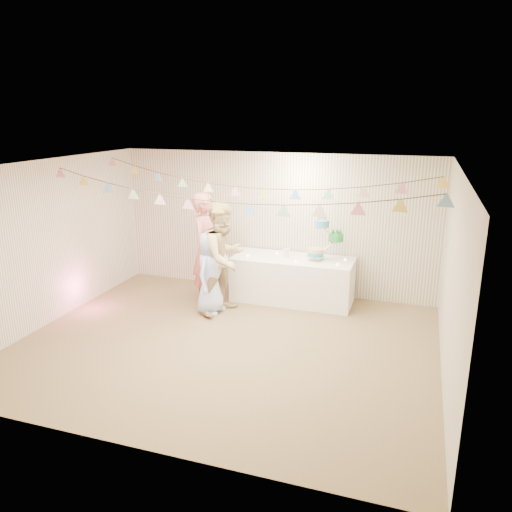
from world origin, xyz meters
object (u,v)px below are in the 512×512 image
(table, at_px, (293,279))
(person_adult_a, at_px, (207,249))
(cake_stand, at_px, (325,242))
(person_child, at_px, (211,273))
(person_adult_b, at_px, (224,258))

(table, height_order, person_adult_a, person_adult_a)
(cake_stand, bearing_deg, person_child, -149.60)
(table, distance_m, person_adult_a, 1.63)
(table, distance_m, person_adult_b, 1.41)
(person_child, bearing_deg, person_adult_a, 38.96)
(person_adult_b, height_order, person_child, person_adult_b)
(person_adult_a, distance_m, person_child, 0.57)
(table, xyz_separation_m, person_child, (-1.17, -0.96, 0.31))
(table, relative_size, person_adult_a, 1.08)
(person_child, bearing_deg, table, -42.20)
(person_adult_a, relative_size, person_child, 1.40)
(table, bearing_deg, person_child, -140.69)
(table, height_order, person_child, person_child)
(person_child, bearing_deg, cake_stand, -51.12)
(person_adult_a, bearing_deg, cake_stand, -69.59)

